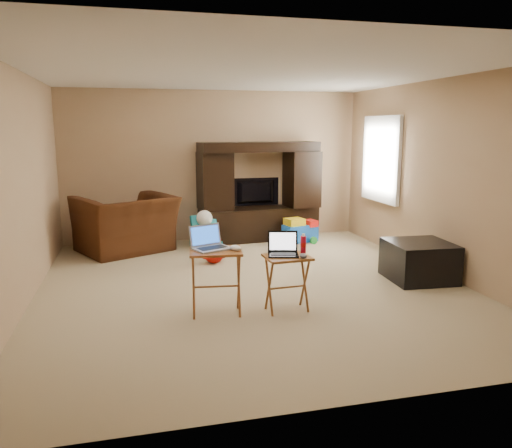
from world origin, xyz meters
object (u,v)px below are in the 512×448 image
object	(u,v)px
laptop_left	(212,238)
mouse_left	(236,248)
push_toy	(300,230)
mouse_right	(303,256)
tray_table_left	(216,282)
recliner	(126,224)
ottoman	(419,261)
tray_table_right	(287,284)
child_rocker	(206,233)
plush_toy	(214,248)
television	(256,192)
entertainment_center	(259,192)
water_bottle	(303,245)
laptop_right	(283,244)

from	to	relation	value
laptop_left	mouse_left	distance (m)	0.26
push_toy	mouse_right	bearing A→B (deg)	-121.89
mouse_left	mouse_right	xyz separation A→B (m)	(0.67, -0.13, -0.09)
tray_table_left	laptop_left	world-z (taller)	laptop_left
recliner	tray_table_left	bearing A→B (deg)	80.20
ottoman	tray_table_right	distance (m)	2.04
child_rocker	plush_toy	distance (m)	0.78
television	mouse_right	xyz separation A→B (m)	(-0.43, -3.69, -0.18)
recliner	mouse_right	size ratio (longest dim) A/B	11.14
child_rocker	tray_table_right	size ratio (longest dim) A/B	0.93
entertainment_center	mouse_left	world-z (taller)	entertainment_center
water_bottle	child_rocker	bearing A→B (deg)	103.08
entertainment_center	ottoman	size ratio (longest dim) A/B	2.69
child_rocker	water_bottle	world-z (taller)	water_bottle
laptop_right	water_bottle	world-z (taller)	laptop_right
child_rocker	mouse_left	world-z (taller)	mouse_left
water_bottle	mouse_left	bearing A→B (deg)	-174.86
ottoman	laptop_right	xyz separation A→B (m)	(-1.98, -0.63, 0.47)
tray_table_right	mouse_right	world-z (taller)	mouse_right
tray_table_right	tray_table_left	bearing A→B (deg)	170.09
ottoman	water_bottle	bearing A→B (deg)	-161.95
mouse_right	child_rocker	bearing A→B (deg)	100.95
ottoman	laptop_left	world-z (taller)	laptop_left
entertainment_center	laptop_right	distance (m)	3.41
tray_table_left	water_bottle	distance (m)	0.99
tray_table_left	push_toy	bearing A→B (deg)	63.93
ottoman	water_bottle	size ratio (longest dim) A/B	4.14
tray_table_right	mouse_right	distance (m)	0.36
recliner	push_toy	xyz separation A→B (m)	(2.80, -0.06, -0.22)
television	laptop_left	world-z (taller)	television
laptop_right	mouse_right	distance (m)	0.24
entertainment_center	laptop_left	xyz separation A→B (m)	(-1.32, -3.26, -0.03)
tray_table_left	laptop_left	distance (m)	0.46
entertainment_center	tray_table_right	xyz separation A→B (m)	(-0.56, -3.37, -0.53)
child_rocker	water_bottle	distance (m)	2.85
tray_table_right	laptop_right	bearing A→B (deg)	150.07
recliner	push_toy	distance (m)	2.81
tray_table_left	mouse_right	bearing A→B (deg)	-6.30
television	tray_table_right	bearing A→B (deg)	79.24
laptop_right	mouse_left	distance (m)	0.50
laptop_left	tray_table_right	bearing A→B (deg)	-29.95
push_toy	mouse_right	world-z (taller)	mouse_right
recliner	tray_table_right	size ratio (longest dim) A/B	2.26
laptop_right	mouse_left	xyz separation A→B (m)	(-0.50, -0.01, -0.01)
television	plush_toy	size ratio (longest dim) A/B	1.91
entertainment_center	laptop_right	world-z (taller)	entertainment_center
tray_table_right	mouse_right	size ratio (longest dim) A/B	4.92
ottoman	mouse_left	size ratio (longest dim) A/B	5.47
ottoman	tray_table_right	size ratio (longest dim) A/B	1.27
laptop_left	mouse_right	bearing A→B (deg)	-36.16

